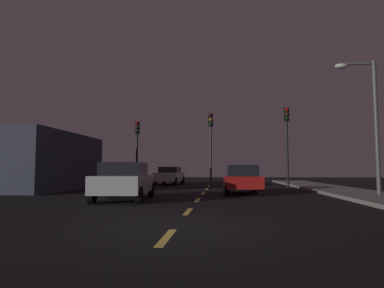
# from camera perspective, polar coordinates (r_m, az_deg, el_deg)

# --- Properties ---
(ground_plane) EXTENTS (80.00, 80.00, 0.00)m
(ground_plane) POSITION_cam_1_polar(r_m,az_deg,el_deg) (14.45, 1.18, -9.33)
(ground_plane) COLOR black
(sidewalk_curb_right) EXTENTS (3.00, 40.00, 0.15)m
(sidewalk_curb_right) POSITION_cam_1_polar(r_m,az_deg,el_deg) (15.79, 29.77, -8.07)
(sidewalk_curb_right) COLOR gray
(sidewalk_curb_right) RESTS_ON ground_plane
(lane_stripe_nearest) EXTENTS (0.16, 1.60, 0.01)m
(lane_stripe_nearest) POSITION_cam_1_polar(r_m,az_deg,el_deg) (6.37, -4.37, -15.63)
(lane_stripe_nearest) COLOR #EACC4C
(lane_stripe_nearest) RESTS_ON ground_plane
(lane_stripe_second) EXTENTS (0.16, 1.60, 0.01)m
(lane_stripe_second) POSITION_cam_1_polar(r_m,az_deg,el_deg) (10.09, -0.67, -11.46)
(lane_stripe_second) COLOR #EACC4C
(lane_stripe_second) RESTS_ON ground_plane
(lane_stripe_third) EXTENTS (0.16, 1.60, 0.01)m
(lane_stripe_third) POSITION_cam_1_polar(r_m,az_deg,el_deg) (13.86, 1.00, -9.53)
(lane_stripe_third) COLOR #EACC4C
(lane_stripe_third) RESTS_ON ground_plane
(lane_stripe_fourth) EXTENTS (0.16, 1.60, 0.01)m
(lane_stripe_fourth) POSITION_cam_1_polar(r_m,az_deg,el_deg) (17.63, 1.94, -8.42)
(lane_stripe_fourth) COLOR #EACC4C
(lane_stripe_fourth) RESTS_ON ground_plane
(lane_stripe_fifth) EXTENTS (0.16, 1.60, 0.01)m
(lane_stripe_fifth) POSITION_cam_1_polar(r_m,az_deg,el_deg) (21.42, 2.55, -7.70)
(lane_stripe_fifth) COLOR #EACC4C
(lane_stripe_fifth) RESTS_ON ground_plane
(lane_stripe_sixth) EXTENTS (0.16, 1.60, 0.01)m
(lane_stripe_sixth) POSITION_cam_1_polar(r_m,az_deg,el_deg) (25.21, 2.97, -7.20)
(lane_stripe_sixth) COLOR #EACC4C
(lane_stripe_sixth) RESTS_ON ground_plane
(lane_stripe_seventh) EXTENTS (0.16, 1.60, 0.01)m
(lane_stripe_seventh) POSITION_cam_1_polar(r_m,az_deg,el_deg) (29.00, 3.28, -6.83)
(lane_stripe_seventh) COLOR #EACC4C
(lane_stripe_seventh) RESTS_ON ground_plane
(traffic_signal_left) EXTENTS (0.32, 0.38, 4.62)m
(traffic_signal_left) POSITION_cam_1_polar(r_m,az_deg,el_deg) (23.62, -9.40, 0.56)
(traffic_signal_left) COLOR black
(traffic_signal_left) RESTS_ON ground_plane
(traffic_signal_center) EXTENTS (0.32, 0.38, 5.10)m
(traffic_signal_center) POSITION_cam_1_polar(r_m,az_deg,el_deg) (22.90, 3.24, 1.44)
(traffic_signal_center) COLOR #2D2D30
(traffic_signal_center) RESTS_ON ground_plane
(traffic_signal_right) EXTENTS (0.32, 0.38, 5.42)m
(traffic_signal_right) POSITION_cam_1_polar(r_m,az_deg,el_deg) (23.30, 15.95, 1.99)
(traffic_signal_right) COLOR black
(traffic_signal_right) RESTS_ON ground_plane
(car_stopped_ahead) EXTENTS (1.96, 4.13, 1.48)m
(car_stopped_ahead) POSITION_cam_1_polar(r_m,az_deg,el_deg) (17.62, 8.51, -5.95)
(car_stopped_ahead) COLOR #B21919
(car_stopped_ahead) RESTS_ON ground_plane
(car_adjacent_lane) EXTENTS (2.18, 4.23, 1.53)m
(car_adjacent_lane) POSITION_cam_1_polar(r_m,az_deg,el_deg) (14.04, -11.43, -6.20)
(car_adjacent_lane) COLOR silver
(car_adjacent_lane) RESTS_ON ground_plane
(car_oncoming_far) EXTENTS (2.11, 4.24, 1.46)m
(car_oncoming_far) POSITION_cam_1_polar(r_m,az_deg,el_deg) (27.50, -3.88, -5.39)
(car_oncoming_far) COLOR beige
(car_oncoming_far) RESTS_ON ground_plane
(street_lamp_right) EXTENTS (1.78, 0.36, 6.10)m
(street_lamp_right) POSITION_cam_1_polar(r_m,az_deg,el_deg) (16.76, 28.01, 4.70)
(street_lamp_right) COLOR #4C4C51
(street_lamp_right) RESTS_ON ground_plane
(storefront_left) EXTENTS (4.65, 8.90, 3.47)m
(storefront_left) POSITION_cam_1_polar(r_m,az_deg,el_deg) (22.81, -24.61, -2.75)
(storefront_left) COLOR #333847
(storefront_left) RESTS_ON ground_plane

